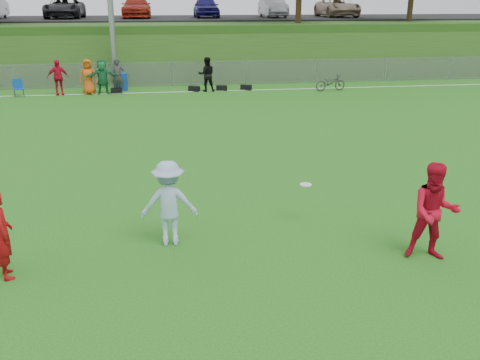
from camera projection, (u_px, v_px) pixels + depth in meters
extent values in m
plane|color=#1A6214|center=(209.00, 251.00, 9.93)|extent=(120.00, 120.00, 0.00)
cube|color=white|center=(174.00, 92.00, 26.77)|extent=(60.00, 0.10, 0.01)
cube|color=gray|center=(172.00, 75.00, 28.45)|extent=(58.00, 0.02, 1.20)
cube|color=gray|center=(171.00, 62.00, 28.24)|extent=(58.00, 0.04, 0.04)
cube|color=#274C15|center=(166.00, 42.00, 38.45)|extent=(120.00, 18.00, 3.00)
cube|color=black|center=(165.00, 18.00, 39.82)|extent=(120.00, 12.00, 0.10)
imported|color=black|center=(65.00, 8.00, 37.62)|extent=(2.39, 5.18, 1.44)
imported|color=maroon|center=(137.00, 8.00, 38.35)|extent=(2.02, 4.96, 1.44)
imported|color=navy|center=(206.00, 7.00, 39.07)|extent=(1.70, 4.23, 1.44)
imported|color=gray|center=(273.00, 7.00, 39.79)|extent=(1.52, 4.37, 1.44)
imported|color=tan|center=(337.00, 7.00, 40.51)|extent=(2.39, 5.18, 1.44)
imported|color=red|center=(58.00, 77.00, 25.70)|extent=(1.07, 0.71, 1.69)
imported|color=#DB5314|center=(88.00, 77.00, 25.90)|extent=(0.83, 0.54, 1.69)
imported|color=#1F7642|center=(102.00, 76.00, 26.00)|extent=(1.63, 0.72, 1.69)
imported|color=#333235|center=(118.00, 76.00, 26.11)|extent=(0.64, 0.44, 1.69)
imported|color=black|center=(207.00, 74.00, 26.74)|extent=(0.84, 0.66, 1.69)
cube|color=black|center=(117.00, 91.00, 26.42)|extent=(0.56, 0.29, 0.26)
cube|color=black|center=(194.00, 89.00, 26.97)|extent=(0.60, 0.56, 0.26)
cube|color=black|center=(222.00, 88.00, 27.17)|extent=(0.57, 0.33, 0.26)
cube|color=black|center=(246.00, 87.00, 27.35)|extent=(0.62, 0.50, 0.26)
imported|color=#A20B0E|center=(1.00, 235.00, 8.79)|extent=(0.56, 0.66, 1.54)
imported|color=red|center=(434.00, 212.00, 9.39)|extent=(1.02, 0.89, 1.79)
imported|color=#A3C1E2|center=(169.00, 203.00, 9.98)|extent=(1.09, 0.66, 1.64)
cylinder|color=white|center=(306.00, 185.00, 11.02)|extent=(0.25, 0.25, 0.02)
cylinder|color=#0E369F|center=(122.00, 82.00, 27.17)|extent=(0.57, 0.57, 0.85)
cube|color=#0E459A|center=(19.00, 89.00, 25.45)|extent=(0.57, 0.57, 0.05)
cube|color=#0E459A|center=(18.00, 83.00, 25.56)|extent=(0.45, 0.17, 0.46)
imported|color=#2B2B2E|center=(330.00, 83.00, 27.02)|extent=(1.62, 0.72, 0.83)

